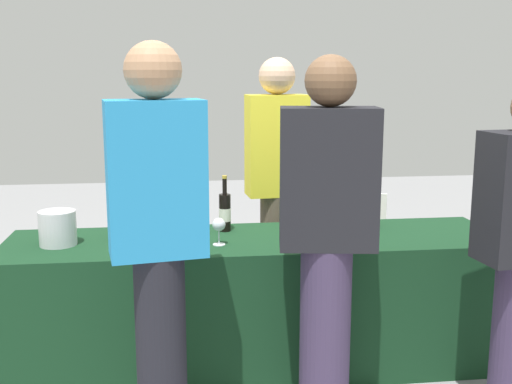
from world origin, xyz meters
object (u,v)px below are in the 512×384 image
Objects in this scene: wine_bottle_2 at (188,214)px; wine_glass_2 at (309,224)px; wine_bottle_0 at (121,218)px; guest_1 at (327,230)px; wine_bottle_5 at (322,208)px; ice_bucket at (58,228)px; guest_0 at (158,233)px; wine_glass_1 at (219,226)px; menu_board at (348,244)px; wine_glass_0 at (139,230)px; wine_bottle_6 at (346,209)px; wine_bottle_7 at (371,207)px; wine_bottle_1 at (151,215)px; wine_bottle_3 at (225,212)px; server_pouring at (276,180)px; wine_bottle_4 at (308,211)px.

wine_bottle_2 is 0.68m from wine_glass_2.
guest_1 is at bearing -33.60° from wine_bottle_0.
ice_bucket is at bearing -172.51° from wine_bottle_5.
wine_bottle_2 is 0.86m from guest_0.
menu_board is (1.00, 1.12, -0.45)m from wine_glass_1.
wine_bottle_5 is at bearing 19.24° from wine_glass_0.
guest_0 is at bearing -51.86° from ice_bucket.
wine_glass_1 is (-0.73, -0.24, -0.02)m from wine_bottle_6.
wine_bottle_5 is 0.76m from guest_1.
wine_bottle_5 is (1.11, 0.11, 0.00)m from wine_bottle_0.
wine_bottle_2 is at bearing 13.85° from wine_bottle_0.
guest_1 reaches higher than wine_bottle_7.
wine_glass_1 is 0.47m from wine_glass_2.
wine_bottle_0 reaches higher than wine_bottle_5.
wine_bottle_3 reaches higher than wine_bottle_1.
wine_bottle_3 is at bearing 10.32° from wine_bottle_0.
wine_bottle_6 is at bearing -3.62° from wine_bottle_3.
guest_0 reaches higher than wine_bottle_2.
wine_glass_0 is 0.94m from guest_1.
menu_board is at bearing 73.38° from wine_bottle_6.
wine_glass_0 is at bearing 92.89° from guest_0.
wine_bottle_6 is at bearing 119.84° from server_pouring.
wine_bottle_7 is 0.19× the size of server_pouring.
wine_bottle_4 is 2.22× the size of wine_glass_0.
wine_bottle_1 is 0.50m from ice_bucket.
menu_board is (0.59, 0.41, -0.55)m from server_pouring.
wine_glass_2 is at bearing -102.35° from menu_board.
wine_bottle_4 is 0.43× the size of menu_board.
wine_bottle_1 is 0.98× the size of wine_bottle_6.
wine_bottle_7 is (0.15, 0.03, -0.00)m from wine_bottle_6.
wine_bottle_3 is 0.46m from wine_bottle_4.
menu_board is (0.53, 1.13, -0.44)m from wine_glass_2.
wine_glass_1 is at bearing 54.02° from guest_0.
menu_board is at bearing 32.34° from wine_bottle_1.
wine_bottle_1 is 1.09m from wine_bottle_6.
wine_bottle_7 is at bearing 132.55° from server_pouring.
ice_bucket is 0.87m from guest_0.
wine_glass_1 is at bearing -100.37° from wine_bottle_3.
wine_glass_0 is 0.09× the size of guest_0.
wine_bottle_7 reaches higher than menu_board.
wine_bottle_7 is at bearing 0.12° from wine_bottle_1.
wine_bottle_2 is at bearing 71.49° from guest_0.
ice_bucket is at bearing -160.37° from wine_bottle_1.
server_pouring is at bearing 30.36° from wine_bottle_1.
wine_bottle_1 is at bearing -134.98° from menu_board.
guest_0 is (-1.02, -0.81, 0.10)m from wine_bottle_6.
wine_glass_0 is 0.09× the size of guest_1.
wine_glass_1 is at bearing 143.64° from guest_1.
wine_bottle_5 is 0.67m from wine_glass_1.
wine_bottle_7 is (0.84, -0.01, 0.01)m from wine_bottle_3.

